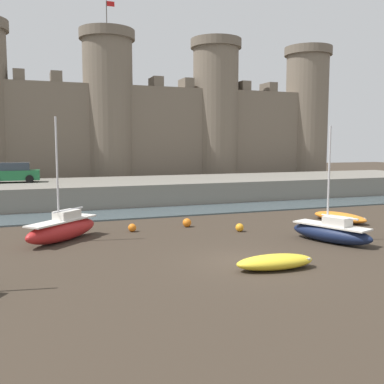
% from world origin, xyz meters
% --- Properties ---
extents(ground_plane, '(160.00, 160.00, 0.00)m').
position_xyz_m(ground_plane, '(0.00, 0.00, 0.00)').
color(ground_plane, '#382D23').
extents(water_channel, '(80.00, 4.50, 0.10)m').
position_xyz_m(water_channel, '(0.00, 14.21, 0.05)').
color(water_channel, '#47565B').
rests_on(water_channel, ground).
extents(quay_road, '(61.88, 10.00, 1.79)m').
position_xyz_m(quay_road, '(0.00, 21.46, 0.90)').
color(quay_road, slate).
rests_on(quay_road, ground).
extents(castle, '(55.71, 5.84, 19.81)m').
position_xyz_m(castle, '(-0.00, 32.10, 7.36)').
color(castle, '#706354').
rests_on(castle, ground).
extents(rowboat_midflat_right, '(3.33, 1.35, 0.60)m').
position_xyz_m(rowboat_midflat_right, '(0.69, -1.47, 0.32)').
color(rowboat_midflat_right, yellow).
rests_on(rowboat_midflat_right, ground).
extents(sailboat_midflat_left, '(4.33, 4.26, 6.30)m').
position_xyz_m(sailboat_midflat_left, '(-6.81, 6.86, 0.65)').
color(sailboat_midflat_left, red).
rests_on(sailboat_midflat_left, ground).
extents(rowboat_foreground_centre, '(2.41, 4.11, 0.58)m').
position_xyz_m(rowboat_foreground_centre, '(10.25, 6.69, 0.31)').
color(rowboat_foreground_centre, orange).
rests_on(rowboat_foreground_centre, ground).
extents(sailboat_near_channel_left, '(2.76, 4.59, 5.85)m').
position_xyz_m(sailboat_near_channel_left, '(5.87, 1.81, 0.55)').
color(sailboat_near_channel_left, '#141E3D').
rests_on(sailboat_near_channel_left, ground).
extents(mooring_buoy_near_shore, '(0.46, 0.46, 0.46)m').
position_xyz_m(mooring_buoy_near_shore, '(-2.95, 7.99, 0.23)').
color(mooring_buoy_near_shore, orange).
rests_on(mooring_buoy_near_shore, ground).
extents(mooring_buoy_off_centre, '(0.52, 0.52, 0.52)m').
position_xyz_m(mooring_buoy_off_centre, '(0.45, 8.30, 0.26)').
color(mooring_buoy_off_centre, orange).
rests_on(mooring_buoy_off_centre, ground).
extents(mooring_buoy_near_channel, '(0.47, 0.47, 0.47)m').
position_xyz_m(mooring_buoy_near_channel, '(2.78, 5.93, 0.24)').
color(mooring_buoy_near_channel, orange).
rests_on(mooring_buoy_near_channel, ground).
extents(car_quay_east, '(4.17, 2.01, 1.62)m').
position_xyz_m(car_quay_east, '(-9.44, 22.70, 2.57)').
color(car_quay_east, '#1E6638').
rests_on(car_quay_east, quay_road).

